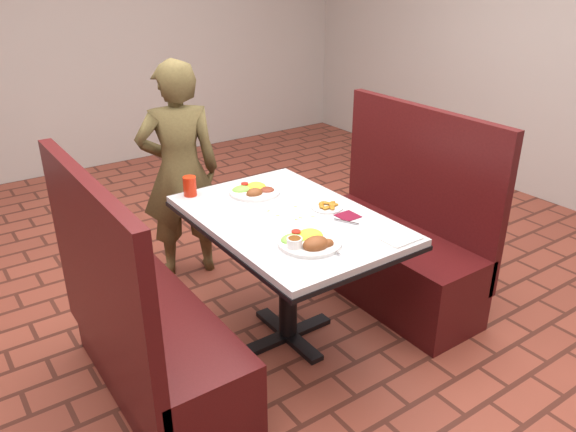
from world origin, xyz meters
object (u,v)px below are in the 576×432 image
Objects in this scene: diner_person at (180,172)px; red_tumbler at (190,186)px; dining_table at (288,233)px; booth_bench_left at (148,339)px; far_dinner_plate at (254,188)px; booth_bench_right at (394,247)px; plantain_plate at (327,206)px; near_dinner_plate at (309,238)px.

diner_person is 0.52m from red_tumbler.
diner_person is (-0.13, 1.02, 0.06)m from dining_table.
booth_bench_left is 1.01m from far_dinner_plate.
booth_bench_left is 1.28m from diner_person.
red_tumbler is at bearing 151.46° from far_dinner_plate.
dining_table is at bearing 180.00° from booth_bench_right.
near_dinner_plate is at bearing -139.71° from plantain_plate.
far_dinner_plate is at bearing -28.54° from red_tumbler.
diner_person is 1.34m from near_dinner_plate.
red_tumbler is at bearing 153.69° from booth_bench_right.
plantain_plate is at bearing -2.12° from booth_bench_left.
diner_person is at bearing 56.62° from booth_bench_left.
diner_person is (-0.92, 1.02, 0.38)m from booth_bench_right.
red_tumbler is (-0.31, 0.17, 0.03)m from far_dinner_plate.
booth_bench_left is at bearing 73.79° from diner_person.
near_dinner_plate is (-0.10, -0.31, 0.13)m from dining_table.
near_dinner_plate is 1.78× the size of plantain_plate.
plantain_plate is 0.77m from red_tumbler.
dining_table is 4.11× the size of near_dinner_plate.
plantain_plate is at bearing -176.23° from booth_bench_right.
dining_table is at bearing -93.93° from far_dinner_plate.
dining_table is 0.35m from near_dinner_plate.
booth_bench_right is 4.27× the size of far_dinner_plate.
plantain_plate is (-0.57, -0.04, 0.43)m from booth_bench_right.
far_dinner_plate is 2.59× the size of red_tumbler.
red_tumbler is at bearing 131.57° from plantain_plate.
diner_person is 4.81× the size of near_dinner_plate.
booth_bench_left is at bearing 180.00° from booth_bench_right.
booth_bench_right is 7.24× the size of plantain_plate.
booth_bench_left is 11.03× the size of red_tumbler.
booth_bench_left is at bearing -133.82° from red_tumbler.
near_dinner_plate is (0.70, -0.31, 0.45)m from booth_bench_left.
booth_bench_right is 1.30m from red_tumbler.
near_dinner_plate is at bearing -77.89° from red_tumbler.
near_dinner_plate is 1.05× the size of far_dinner_plate.
plantain_plate is (0.20, -0.40, -0.02)m from far_dinner_plate.
booth_bench_left is 1.11m from plantain_plate.
booth_bench_right is at bearing -25.39° from far_dinner_plate.
diner_person is 13.04× the size of red_tumbler.
booth_bench_right reaches higher than red_tumbler.
booth_bench_left is at bearing -155.98° from far_dinner_plate.
far_dinner_plate is 0.45m from plantain_plate.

